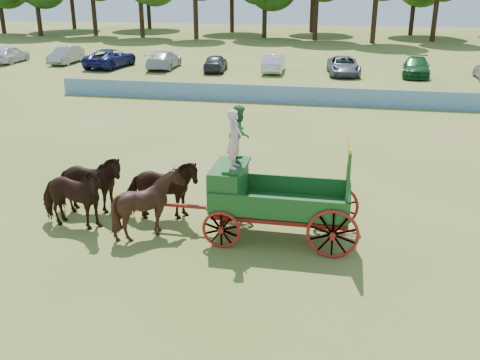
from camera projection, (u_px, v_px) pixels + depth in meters
name	position (u px, v px, depth m)	size (l,w,h in m)	color
ground	(200.00, 231.00, 15.79)	(160.00, 160.00, 0.00)	olive
horse_lead_left	(71.00, 198.00, 15.65)	(1.04, 2.29, 1.93)	black
horse_lead_right	(89.00, 185.00, 16.66)	(1.04, 2.29, 1.93)	black
horse_wheel_left	(149.00, 204.00, 15.22)	(1.56, 1.75, 1.93)	black
horse_wheel_right	(162.00, 190.00, 16.23)	(1.04, 2.29, 1.93)	black
farm_dray	(255.00, 181.00, 14.97)	(5.99, 2.00, 3.77)	#9F2A0F
sponsor_banner	(262.00, 94.00, 32.34)	(26.00, 0.08, 1.05)	#1B5793
parked_cars	(315.00, 64.00, 42.70)	(57.48, 6.75, 1.59)	silver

